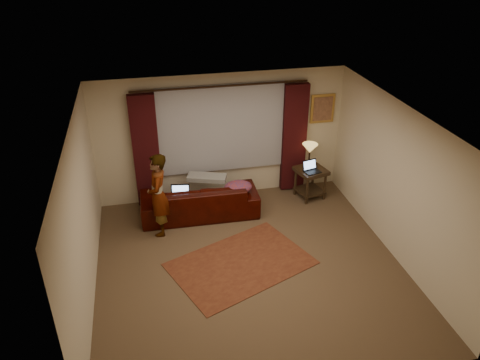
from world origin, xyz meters
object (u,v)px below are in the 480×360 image
sofa (199,194)px  laptop_sofa (180,194)px  person (158,195)px  tiffany_lamp (309,155)px  laptop_table (313,167)px  end_table (310,183)px

sofa → laptop_sofa: (-0.39, -0.15, 0.13)m
sofa → person: size_ratio=1.43×
laptop_sofa → tiffany_lamp: tiffany_lamp is taller
sofa → laptop_table: sofa is taller
sofa → laptop_table: (2.31, 0.04, 0.31)m
laptop_sofa → person: bearing=-132.7°
sofa → person: 0.97m
laptop_sofa → sofa: bearing=31.7°
end_table → tiffany_lamp: (-0.01, 0.13, 0.58)m
end_table → laptop_sofa: bearing=-173.2°
laptop_sofa → end_table: laptop_sofa is taller
sofa → tiffany_lamp: 2.39m
laptop_sofa → tiffany_lamp: size_ratio=0.76×
person → sofa: bearing=126.6°
tiffany_lamp → person: (-3.11, -0.76, -0.12)m
tiffany_lamp → person: person is taller
sofa → tiffany_lamp: bearing=-171.1°
sofa → laptop_sofa: sofa is taller
end_table → laptop_table: bearing=-100.8°
tiffany_lamp → person: bearing=-166.3°
sofa → end_table: 2.34m
laptop_sofa → tiffany_lamp: 2.77m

